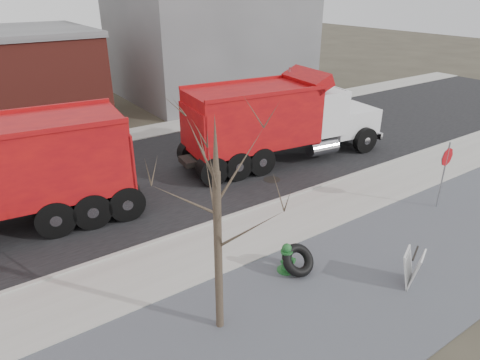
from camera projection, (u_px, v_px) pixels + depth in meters
ground at (261, 236)px, 13.76m from camera, size 120.00×120.00×0.00m
gravel_verge at (342, 295)px, 11.13m from camera, size 60.00×5.00×0.03m
sidewalk at (256, 232)px, 13.93m from camera, size 60.00×2.50×0.06m
curb at (234, 215)px, 14.89m from camera, size 60.00×0.15×0.11m
road at (173, 172)px, 18.46m from camera, size 60.00×9.40×0.02m
far_sidewalk at (125, 136)px, 22.71m from camera, size 60.00×2.00×0.06m
building_grey at (210, 36)px, 30.18m from camera, size 12.00×10.00×8.00m
bare_tree at (217, 203)px, 8.78m from camera, size 3.20×3.20×5.20m
fire_hydrant at (286, 259)px, 11.90m from camera, size 0.52×0.51×0.92m
truck_tire at (298, 260)px, 11.86m from camera, size 1.00×0.92×0.86m
stop_sign at (446, 163)px, 14.83m from camera, size 0.68×0.06×2.50m
sandwich_board at (412, 268)px, 11.33m from camera, size 0.85×0.72×1.01m
dump_truck_red_a at (278, 118)px, 18.93m from camera, size 9.91×3.72×3.91m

